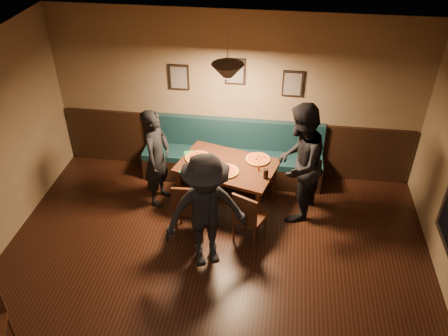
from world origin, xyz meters
name	(u,v)px	position (x,y,z in m)	size (l,w,h in m)	color
floor	(198,336)	(0.00, 0.00, 0.00)	(7.00, 7.00, 0.00)	black
ceiling	(187,129)	(0.00, 0.00, 2.80)	(7.00, 7.00, 0.00)	silver
wall_back	(235,97)	(0.00, 3.50, 1.40)	(6.00, 6.00, 0.00)	#8C704F
wainscot	(234,145)	(0.00, 3.47, 0.50)	(5.88, 0.06, 1.00)	black
booth_bench	(232,153)	(0.00, 3.20, 0.50)	(3.00, 0.60, 1.00)	#0F232D
picture_left	(179,77)	(-0.90, 3.47, 1.70)	(0.32, 0.04, 0.42)	black
picture_center	(235,71)	(0.00, 3.47, 1.85)	(0.32, 0.04, 0.42)	black
picture_right	(293,84)	(0.90, 3.47, 1.70)	(0.32, 0.04, 0.42)	black
pendant_lamp	(228,73)	(0.01, 2.47, 2.25)	(0.44, 0.44, 0.25)	black
dining_table	(227,185)	(0.01, 2.47, 0.39)	(1.44, 0.93, 0.77)	black
chair_near_left	(190,207)	(-0.42, 1.73, 0.49)	(0.43, 0.43, 0.97)	black
chair_near_right	(250,216)	(0.44, 1.72, 0.44)	(0.39, 0.39, 0.88)	black
diner_left	(157,158)	(-1.07, 2.44, 0.81)	(0.59, 0.39, 1.62)	black
diner_right	(299,164)	(1.08, 2.40, 0.94)	(0.91, 0.71, 1.88)	black
diner_front	(206,212)	(-0.10, 1.23, 0.85)	(1.10, 0.63, 1.70)	black
pizza_a	(198,158)	(-0.45, 2.56, 0.79)	(0.39, 0.39, 0.04)	orange
pizza_b	(226,171)	(0.03, 2.26, 0.79)	(0.37, 0.37, 0.04)	orange
pizza_c	(258,159)	(0.46, 2.65, 0.79)	(0.37, 0.37, 0.04)	#C16E24
soda_glass	(266,174)	(0.61, 2.20, 0.85)	(0.07, 0.07, 0.15)	black
tabasco_bottle	(259,168)	(0.50, 2.37, 0.83)	(0.03, 0.03, 0.11)	#A82505
napkin_a	(189,154)	(-0.61, 2.68, 0.77)	(0.16, 0.16, 0.01)	#1E712D
napkin_b	(185,171)	(-0.58, 2.20, 0.77)	(0.14, 0.14, 0.01)	#1F752C
cutlery_set	(220,180)	(-0.03, 2.06, 0.77)	(0.02, 0.20, 0.00)	white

